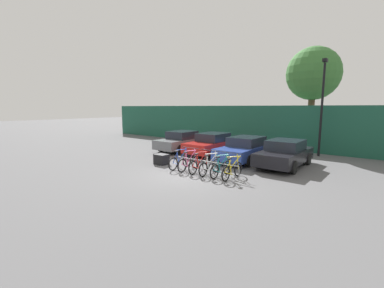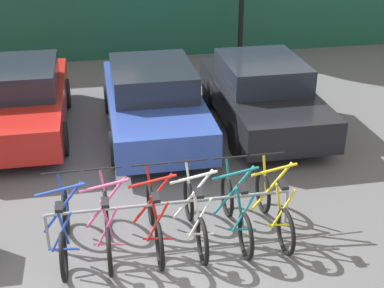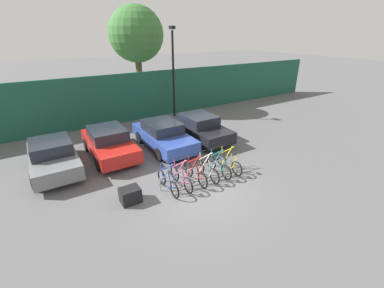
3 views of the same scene
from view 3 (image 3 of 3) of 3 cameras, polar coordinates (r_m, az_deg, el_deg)
name	(u,v)px [view 3 (image 3 of 3)]	position (r m, az deg, el deg)	size (l,w,h in m)	color
ground_plane	(199,189)	(10.16, 1.67, -9.89)	(120.00, 120.00, 0.00)	#59595B
hoarding_wall	(119,99)	(17.64, -15.93, 9.60)	(36.00, 0.16, 3.19)	#19513D
bike_rack	(198,168)	(10.58, 1.45, -5.36)	(3.53, 0.04, 0.57)	gray
bicycle_blue	(168,182)	(9.88, -5.40, -8.47)	(0.68, 1.71, 1.05)	black
bicycle_pink	(181,178)	(10.11, -2.44, -7.57)	(0.68, 1.71, 1.05)	black
bicycle_red	(195,173)	(10.40, 0.73, -6.57)	(0.68, 1.71, 1.05)	black
bicycle_white	(207,170)	(10.68, 3.35, -5.73)	(0.68, 1.71, 1.05)	black
bicycle_teal	(218,166)	(11.01, 5.91, -4.89)	(0.68, 1.71, 1.05)	black
bicycle_yellow	(229,163)	(11.33, 8.19, -4.13)	(0.68, 1.71, 1.05)	black
car_grey	(53,156)	(12.59, -28.51, -2.43)	(1.91, 3.91, 1.40)	slate
car_red	(109,142)	(13.08, -17.96, 0.34)	(1.91, 4.17, 1.40)	red
car_blue	(163,135)	(13.43, -6.40, 2.01)	(1.91, 4.35, 1.40)	#2D479E
car_black	(200,127)	(14.45, 1.73, 3.73)	(1.91, 4.18, 1.40)	black
lamp_post	(173,69)	(17.73, -4.19, 16.22)	(0.24, 0.44, 5.97)	black
cargo_crate	(130,195)	(9.58, -13.55, -10.99)	(0.70, 0.56, 0.55)	black
tree_behind_hoarding	(136,35)	(19.59, -12.29, 22.60)	(3.77, 3.77, 7.35)	brown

